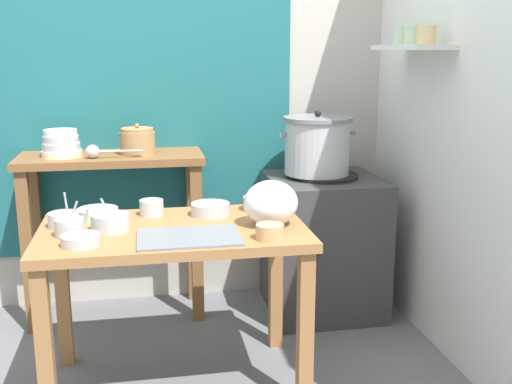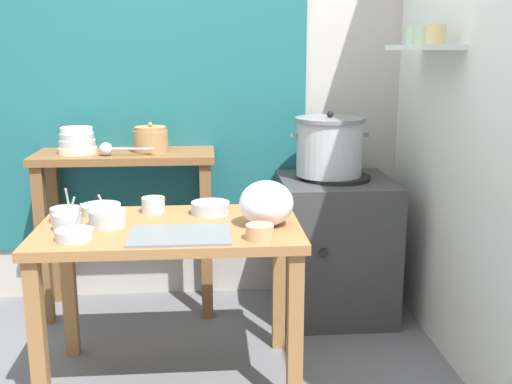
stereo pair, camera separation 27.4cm
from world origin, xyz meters
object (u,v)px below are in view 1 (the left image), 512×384
(prep_bowl_3, at_px, (258,203))
(prep_bowl_1, at_px, (110,222))
(bowl_stack_enamel, at_px, (61,144))
(plastic_bag, at_px, (271,203))
(back_shelf_table, at_px, (113,195))
(prep_bowl_7, at_px, (152,207))
(prep_bowl_2, at_px, (98,213))
(prep_bowl_4, at_px, (210,208))
(ladle, at_px, (95,152))
(steamer_pot, at_px, (317,145))
(clay_pot, at_px, (138,141))
(serving_tray, at_px, (189,237))
(prep_bowl_8, at_px, (69,227))
(stove_block, at_px, (323,244))
(prep_bowl_0, at_px, (81,239))
(prep_bowl_5, at_px, (270,231))
(prep_bowl_6, at_px, (64,219))
(prep_table, at_px, (174,252))

(prep_bowl_3, bearing_deg, prep_bowl_1, -161.62)
(bowl_stack_enamel, distance_m, plastic_bag, 1.26)
(back_shelf_table, distance_m, prep_bowl_7, 0.63)
(prep_bowl_2, distance_m, prep_bowl_4, 0.49)
(ladle, distance_m, prep_bowl_1, 0.74)
(ladle, relative_size, prep_bowl_7, 2.69)
(steamer_pot, distance_m, prep_bowl_1, 1.29)
(back_shelf_table, relative_size, clay_pot, 5.21)
(serving_tray, bearing_deg, prep_bowl_8, 165.09)
(steamer_pot, relative_size, prep_bowl_3, 3.04)
(stove_block, distance_m, prep_bowl_3, 0.75)
(prep_bowl_0, distance_m, prep_bowl_7, 0.48)
(prep_bowl_1, xyz_separation_m, prep_bowl_2, (-0.06, 0.21, -0.01))
(prep_bowl_2, bearing_deg, prep_bowl_5, -33.01)
(prep_bowl_5, bearing_deg, ladle, 127.13)
(ladle, height_order, prep_bowl_6, ladle)
(serving_tray, xyz_separation_m, prep_bowl_7, (-0.13, 0.38, 0.03))
(prep_bowl_8, bearing_deg, prep_bowl_0, -68.23)
(steamer_pot, xyz_separation_m, prep_bowl_5, (-0.45, -0.93, -0.18))
(bowl_stack_enamel, relative_size, prep_bowl_1, 1.32)
(serving_tray, bearing_deg, prep_bowl_0, -178.07)
(ladle, bearing_deg, prep_bowl_4, -45.87)
(bowl_stack_enamel, relative_size, serving_tray, 0.51)
(bowl_stack_enamel, relative_size, prep_bowl_6, 1.34)
(steamer_pot, height_order, prep_bowl_3, steamer_pot)
(prep_bowl_8, bearing_deg, prep_bowl_5, -13.67)
(back_shelf_table, xyz_separation_m, stove_block, (1.13, -0.13, -0.30))
(bowl_stack_enamel, bearing_deg, prep_bowl_8, -82.17)
(ladle, bearing_deg, plastic_bag, -44.82)
(prep_bowl_3, bearing_deg, prep_bowl_8, -162.16)
(ladle, relative_size, prep_bowl_2, 1.60)
(back_shelf_table, distance_m, prep_bowl_1, 0.81)
(clay_pot, xyz_separation_m, prep_bowl_3, (0.54, -0.59, -0.21))
(clay_pot, bearing_deg, bowl_stack_enamel, -177.96)
(ladle, distance_m, prep_bowl_8, 0.78)
(prep_bowl_5, bearing_deg, prep_bowl_3, 85.14)
(back_shelf_table, bearing_deg, serving_tray, -71.31)
(back_shelf_table, bearing_deg, prep_bowl_0, -94.40)
(back_shelf_table, relative_size, prep_bowl_1, 6.23)
(back_shelf_table, distance_m, serving_tray, 1.03)
(ladle, distance_m, plastic_bag, 1.07)
(bowl_stack_enamel, height_order, serving_tray, bowl_stack_enamel)
(prep_bowl_8, bearing_deg, bowl_stack_enamel, 97.83)
(prep_table, xyz_separation_m, ladle, (-0.35, 0.71, 0.33))
(ladle, bearing_deg, stove_block, -1.47)
(bowl_stack_enamel, xyz_separation_m, prep_bowl_6, (0.08, -0.70, -0.21))
(back_shelf_table, height_order, plastic_bag, plastic_bag)
(back_shelf_table, height_order, steamer_pot, steamer_pot)
(plastic_bag, relative_size, prep_bowl_0, 1.52)
(prep_bowl_4, bearing_deg, steamer_pot, 39.57)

